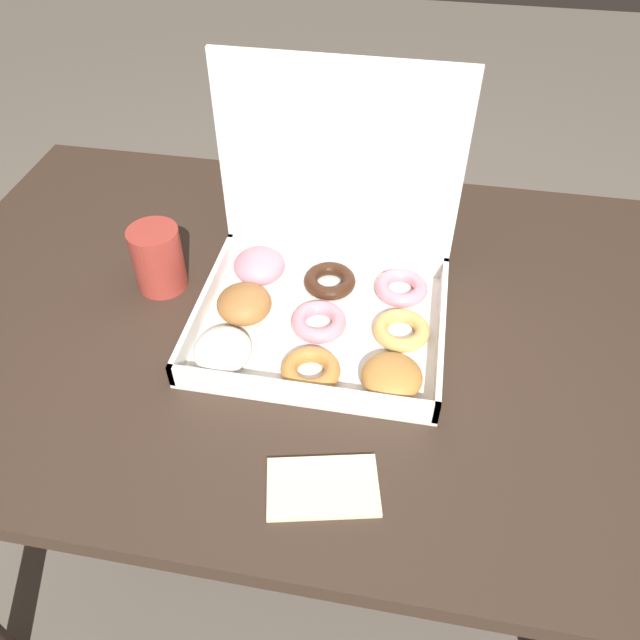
# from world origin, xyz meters

# --- Properties ---
(ground_plane) EXTENTS (8.00, 8.00, 0.00)m
(ground_plane) POSITION_xyz_m (0.00, 0.00, 0.00)
(ground_plane) COLOR #6B6054
(dining_table) EXTENTS (1.25, 0.82, 0.78)m
(dining_table) POSITION_xyz_m (0.00, 0.00, 0.67)
(dining_table) COLOR #38281E
(dining_table) RESTS_ON ground_plane
(donut_box) EXTENTS (0.36, 0.30, 0.34)m
(donut_box) POSITION_xyz_m (0.01, 0.00, 0.84)
(donut_box) COLOR silver
(donut_box) RESTS_ON dining_table
(coffee_mug) EXTENTS (0.08, 0.08, 0.11)m
(coffee_mug) POSITION_xyz_m (-0.24, 0.02, 0.83)
(coffee_mug) COLOR #A3382D
(coffee_mug) RESTS_ON dining_table
(paper_napkin) EXTENTS (0.15, 0.11, 0.01)m
(paper_napkin) POSITION_xyz_m (0.07, -0.29, 0.78)
(paper_napkin) COLOR beige
(paper_napkin) RESTS_ON dining_table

